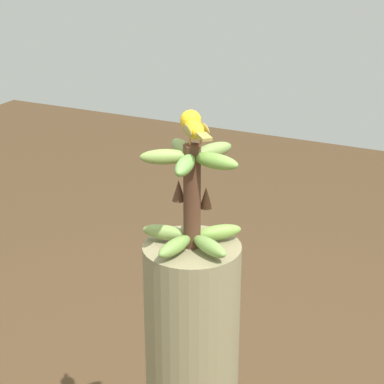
# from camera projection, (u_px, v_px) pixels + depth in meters

# --- Properties ---
(banana_bunch) EXTENTS (0.29, 0.29, 0.29)m
(banana_bunch) POSITION_uv_depth(u_px,v_px,m) (192.00, 197.00, 1.87)
(banana_bunch) COLOR #4C2D1E
(banana_bunch) RESTS_ON banana_tree
(perched_bird) EXTENTS (0.15, 0.16, 0.08)m
(perched_bird) POSITION_uv_depth(u_px,v_px,m) (194.00, 126.00, 1.82)
(perched_bird) COLOR #C68933
(perched_bird) RESTS_ON banana_bunch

